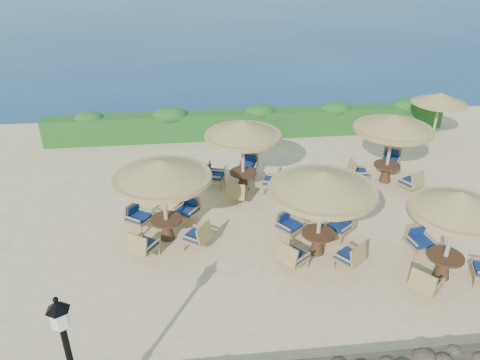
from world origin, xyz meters
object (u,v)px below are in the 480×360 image
Objects in this scene: cafe_set_0 at (163,186)px; cafe_set_1 at (322,197)px; cafe_set_2 at (455,221)px; cafe_set_3 at (243,144)px; cafe_set_4 at (392,134)px; extra_parasol at (440,98)px.

cafe_set_1 is (4.36, -1.21, 0.04)m from cafe_set_0.
cafe_set_2 is (3.09, -1.44, -0.06)m from cafe_set_1.
cafe_set_3 is 5.37m from cafe_set_4.
extra_parasol is at bearing 41.96° from cafe_set_4.
cafe_set_3 is (-8.62, -2.91, -0.37)m from extra_parasol.
cafe_set_4 is at bearing 19.39° from cafe_set_0.
cafe_set_3 is at bearing 112.77° from cafe_set_1.
cafe_set_0 is 1.00× the size of cafe_set_3.
cafe_set_4 is (3.67, 4.03, 0.04)m from cafe_set_1.
cafe_set_2 is at bearing -48.89° from cafe_set_3.
cafe_set_3 and cafe_set_4 have the same top height.
cafe_set_1 is at bearing -132.31° from cafe_set_4.
extra_parasol is 0.84× the size of cafe_set_3.
extra_parasol is 9.11m from cafe_set_3.
cafe_set_0 is (-11.28, -5.75, -0.33)m from extra_parasol.
cafe_set_0 and cafe_set_1 have the same top height.
cafe_set_1 is at bearing -67.23° from cafe_set_3.
extra_parasol is 9.24m from cafe_set_2.
cafe_set_0 is at bearing -152.99° from extra_parasol.
cafe_set_4 reaches higher than extra_parasol.
cafe_set_2 reaches higher than extra_parasol.
cafe_set_1 is at bearing -134.87° from extra_parasol.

